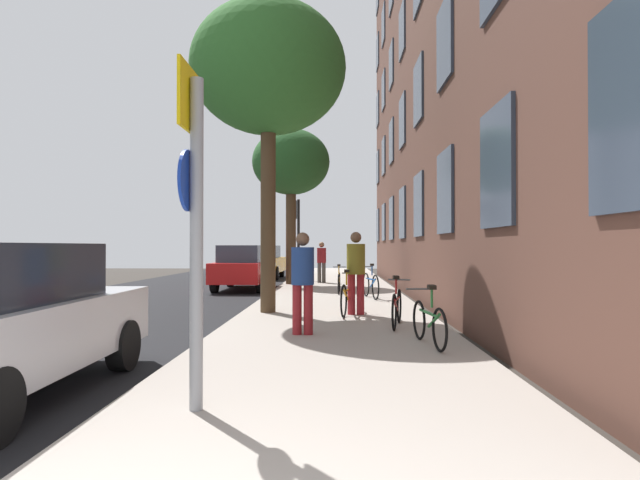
{
  "coord_description": "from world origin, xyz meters",
  "views": [
    {
      "loc": [
        1.12,
        -2.09,
        1.6
      ],
      "look_at": [
        0.72,
        11.58,
        1.76
      ],
      "focal_mm": 29.92,
      "sensor_mm": 36.0,
      "label": 1
    }
  ],
  "objects_px": {
    "bicycle_0": "(429,322)",
    "pedestrian_2": "(322,259)",
    "car_1": "(244,267)",
    "pedestrian_1": "(356,267)",
    "bicycle_4": "(339,282)",
    "car_2": "(262,262)",
    "pedestrian_0": "(303,276)",
    "traffic_light": "(296,225)",
    "bicycle_2": "(348,297)",
    "bicycle_1": "(397,307)",
    "tree_near": "(268,70)",
    "tree_far": "(291,164)",
    "sign_post": "(194,209)",
    "bicycle_3": "(371,285)"
  },
  "relations": [
    {
      "from": "bicycle_0",
      "to": "pedestrian_0",
      "type": "height_order",
      "value": "pedestrian_0"
    },
    {
      "from": "sign_post",
      "to": "bicycle_3",
      "type": "xyz_separation_m",
      "value": [
        2.28,
        10.4,
        -1.43
      ]
    },
    {
      "from": "sign_post",
      "to": "pedestrian_0",
      "type": "height_order",
      "value": "sign_post"
    },
    {
      "from": "bicycle_1",
      "to": "sign_post",
      "type": "bearing_deg",
      "value": -115.6
    },
    {
      "from": "bicycle_0",
      "to": "pedestrian_2",
      "type": "height_order",
      "value": "pedestrian_2"
    },
    {
      "from": "pedestrian_1",
      "to": "tree_near",
      "type": "bearing_deg",
      "value": 169.72
    },
    {
      "from": "bicycle_4",
      "to": "car_2",
      "type": "relative_size",
      "value": 0.37
    },
    {
      "from": "bicycle_2",
      "to": "pedestrian_1",
      "type": "relative_size",
      "value": 0.95
    },
    {
      "from": "tree_near",
      "to": "bicycle_2",
      "type": "relative_size",
      "value": 4.1
    },
    {
      "from": "bicycle_2",
      "to": "bicycle_3",
      "type": "relative_size",
      "value": 0.99
    },
    {
      "from": "pedestrian_2",
      "to": "car_2",
      "type": "distance_m",
      "value": 5.52
    },
    {
      "from": "pedestrian_1",
      "to": "car_2",
      "type": "bearing_deg",
      "value": 105.62
    },
    {
      "from": "pedestrian_0",
      "to": "bicycle_2",
      "type": "bearing_deg",
      "value": 72.65
    },
    {
      "from": "sign_post",
      "to": "bicycle_0",
      "type": "height_order",
      "value": "sign_post"
    },
    {
      "from": "tree_far",
      "to": "car_2",
      "type": "relative_size",
      "value": 1.41
    },
    {
      "from": "pedestrian_0",
      "to": "pedestrian_1",
      "type": "height_order",
      "value": "pedestrian_1"
    },
    {
      "from": "tree_near",
      "to": "bicycle_4",
      "type": "relative_size",
      "value": 4.4
    },
    {
      "from": "car_1",
      "to": "pedestrian_1",
      "type": "bearing_deg",
      "value": -64.15
    },
    {
      "from": "pedestrian_1",
      "to": "bicycle_3",
      "type": "bearing_deg",
      "value": 81.29
    },
    {
      "from": "sign_post",
      "to": "pedestrian_2",
      "type": "xyz_separation_m",
      "value": [
        0.72,
        16.81,
        -0.87
      ]
    },
    {
      "from": "bicycle_4",
      "to": "tree_near",
      "type": "bearing_deg",
      "value": -108.35
    },
    {
      "from": "bicycle_2",
      "to": "bicycle_4",
      "type": "relative_size",
      "value": 1.07
    },
    {
      "from": "car_2",
      "to": "car_1",
      "type": "bearing_deg",
      "value": -87.58
    },
    {
      "from": "tree_near",
      "to": "bicycle_2",
      "type": "distance_m",
      "value": 5.38
    },
    {
      "from": "bicycle_0",
      "to": "bicycle_4",
      "type": "xyz_separation_m",
      "value": [
        -1.28,
        8.82,
        0.0
      ]
    },
    {
      "from": "bicycle_4",
      "to": "car_2",
      "type": "distance_m",
      "value": 10.1
    },
    {
      "from": "pedestrian_1",
      "to": "car_2",
      "type": "height_order",
      "value": "pedestrian_1"
    },
    {
      "from": "tree_far",
      "to": "car_1",
      "type": "bearing_deg",
      "value": -138.21
    },
    {
      "from": "bicycle_4",
      "to": "pedestrian_0",
      "type": "height_order",
      "value": "pedestrian_0"
    },
    {
      "from": "traffic_light",
      "to": "pedestrian_1",
      "type": "distance_m",
      "value": 11.92
    },
    {
      "from": "bicycle_4",
      "to": "pedestrian_1",
      "type": "distance_m",
      "value": 5.3
    },
    {
      "from": "tree_near",
      "to": "bicycle_3",
      "type": "bearing_deg",
      "value": 52.52
    },
    {
      "from": "bicycle_0",
      "to": "bicycle_3",
      "type": "xyz_separation_m",
      "value": [
        -0.39,
        7.21,
        0.03
      ]
    },
    {
      "from": "traffic_light",
      "to": "bicycle_1",
      "type": "xyz_separation_m",
      "value": [
        2.85,
        -13.37,
        -2.05
      ]
    },
    {
      "from": "car_2",
      "to": "traffic_light",
      "type": "bearing_deg",
      "value": -57.19
    },
    {
      "from": "sign_post",
      "to": "bicycle_4",
      "type": "xyz_separation_m",
      "value": [
        1.39,
        12.02,
        -1.46
      ]
    },
    {
      "from": "bicycle_1",
      "to": "pedestrian_2",
      "type": "relative_size",
      "value": 0.97
    },
    {
      "from": "bicycle_2",
      "to": "pedestrian_2",
      "type": "relative_size",
      "value": 1.03
    },
    {
      "from": "tree_far",
      "to": "bicycle_0",
      "type": "bearing_deg",
      "value": -76.25
    },
    {
      "from": "bicycle_0",
      "to": "pedestrian_0",
      "type": "bearing_deg",
      "value": 154.43
    },
    {
      "from": "tree_far",
      "to": "pedestrian_2",
      "type": "distance_m",
      "value": 4.03
    },
    {
      "from": "tree_far",
      "to": "tree_near",
      "type": "bearing_deg",
      "value": -88.47
    },
    {
      "from": "car_1",
      "to": "car_2",
      "type": "height_order",
      "value": "same"
    },
    {
      "from": "bicycle_1",
      "to": "car_2",
      "type": "relative_size",
      "value": 0.37
    },
    {
      "from": "bicycle_4",
      "to": "traffic_light",
      "type": "bearing_deg",
      "value": 106.0
    },
    {
      "from": "bicycle_1",
      "to": "bicycle_3",
      "type": "height_order",
      "value": "bicycle_3"
    },
    {
      "from": "traffic_light",
      "to": "car_2",
      "type": "relative_size",
      "value": 0.82
    },
    {
      "from": "pedestrian_1",
      "to": "car_1",
      "type": "height_order",
      "value": "pedestrian_1"
    },
    {
      "from": "sign_post",
      "to": "pedestrian_1",
      "type": "bearing_deg",
      "value": 75.69
    },
    {
      "from": "pedestrian_0",
      "to": "traffic_light",
      "type": "bearing_deg",
      "value": 94.69
    }
  ]
}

